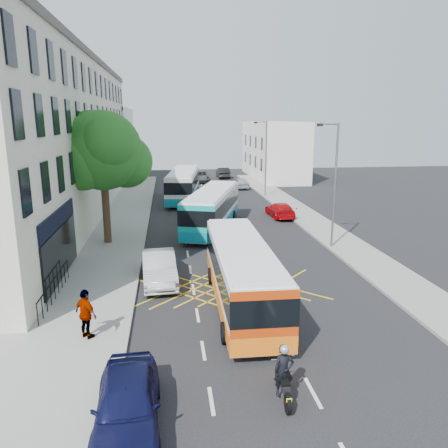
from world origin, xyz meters
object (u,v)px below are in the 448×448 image
object	(u,v)px
red_hatchback	(280,210)
distant_car_grey	(200,177)
bus_near	(242,273)
parked_car_silver	(159,268)
lamp_near	(334,179)
bus_mid	(212,209)
distant_car_silver	(240,183)
street_tree	(102,151)
pedestrian_far	(86,314)
parked_car_blue	(127,403)
distant_car_dark	(223,173)
bus_far	(184,185)
motorbike	(284,374)
lamp_far	(265,155)

from	to	relation	value
red_hatchback	distant_car_grey	xyz separation A→B (m)	(-5.25, 22.87, 0.09)
bus_near	parked_car_silver	size ratio (longest dim) A/B	2.17
lamp_near	bus_mid	xyz separation A→B (m)	(-7.19, 6.20, -3.00)
distant_car_grey	distant_car_silver	distance (m)	7.76
street_tree	pedestrian_far	xyz separation A→B (m)	(0.96, -13.70, -5.16)
distant_car_grey	parked_car_blue	bearing A→B (deg)	-95.89
distant_car_dark	street_tree	bearing A→B (deg)	69.63
lamp_near	red_hatchback	bearing A→B (deg)	95.00
parked_car_blue	distant_car_grey	xyz separation A→B (m)	(5.69, 48.48, -0.03)
parked_car_blue	pedestrian_far	size ratio (longest dim) A/B	2.27
bus_far	parked_car_blue	size ratio (longest dim) A/B	2.60
street_tree	parked_car_silver	distance (m)	10.12
motorbike	red_hatchback	bearing A→B (deg)	79.08
bus_far	pedestrian_far	distance (m)	30.07
bus_mid	pedestrian_far	world-z (taller)	bus_mid
lamp_near	parked_car_silver	distance (m)	12.65
bus_far	distant_car_grey	bearing A→B (deg)	85.75
lamp_far	bus_near	distance (m)	29.22
bus_far	motorbike	xyz separation A→B (m)	(1.68, -34.09, -0.83)
distant_car_silver	bus_mid	bearing A→B (deg)	70.95
lamp_near	bus_far	size ratio (longest dim) A/B	0.69
bus_mid	bus_near	bearing A→B (deg)	-73.61
distant_car_silver	distant_car_dark	xyz separation A→B (m)	(-0.89, 10.15, 0.09)
motorbike	distant_car_silver	size ratio (longest dim) A/B	0.52
lamp_far	parked_car_silver	world-z (taller)	lamp_far
pedestrian_far	lamp_far	bearing A→B (deg)	-71.64
bus_far	distant_car_silver	bearing A→B (deg)	52.51
parked_car_blue	distant_car_grey	bearing A→B (deg)	81.77
parked_car_blue	distant_car_dark	xyz separation A→B (m)	(9.30, 52.30, -0.00)
bus_far	red_hatchback	world-z (taller)	bus_far
distant_car_dark	pedestrian_far	size ratio (longest dim) A/B	2.35
lamp_far	pedestrian_far	distance (m)	33.85
lamp_near	motorbike	distance (m)	17.19
lamp_far	parked_car_blue	world-z (taller)	lamp_far
bus_mid	distant_car_silver	world-z (taller)	bus_mid
motorbike	distant_car_dark	bearing A→B (deg)	88.18
lamp_far	parked_car_blue	distance (m)	37.95
parked_car_silver	bus_far	bearing A→B (deg)	80.94
parked_car_blue	red_hatchback	bearing A→B (deg)	65.33
lamp_near	bus_far	xyz separation A→B (m)	(-8.89, 18.94, -2.94)
street_tree	lamp_near	size ratio (longest dim) A/B	1.10
distant_car_grey	bus_near	bearing A→B (deg)	-90.88
bus_mid	distant_car_dark	distance (m)	30.61
lamp_near	distant_car_silver	bearing A→B (deg)	93.50
motorbike	parked_car_blue	world-z (taller)	motorbike
lamp_near	lamp_far	bearing A→B (deg)	90.00
parked_car_silver	red_hatchback	bearing A→B (deg)	50.98
street_tree	bus_mid	xyz separation A→B (m)	(7.52, 3.23, -4.68)
bus_near	motorbike	bearing A→B (deg)	-88.29
lamp_far	bus_near	size ratio (longest dim) A/B	0.77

